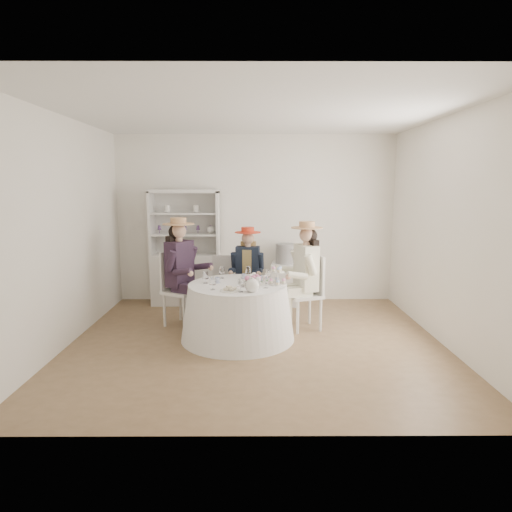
{
  "coord_description": "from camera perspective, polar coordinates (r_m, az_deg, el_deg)",
  "views": [
    {
      "loc": [
        -0.02,
        -4.99,
        1.89
      ],
      "look_at": [
        0.0,
        0.1,
        1.05
      ],
      "focal_mm": 30.0,
      "sensor_mm": 36.0,
      "label": 1
    }
  ],
  "objects": [
    {
      "name": "table_teapot",
      "position": [
        4.86,
        -0.49,
        -3.96
      ],
      "size": [
        0.23,
        0.16,
        0.17
      ],
      "rotation": [
        0.0,
        0.0,
        0.02
      ],
      "color": "white",
      "rests_on": "tea_table"
    },
    {
      "name": "guest_mid",
      "position": [
        6.17,
        -1.13,
        -1.4
      ],
      "size": [
        0.48,
        0.5,
        1.31
      ],
      "rotation": [
        0.0,
        0.0,
        -0.12
      ],
      "color": "silver",
      "rests_on": "ground"
    },
    {
      "name": "spare_chair",
      "position": [
        6.53,
        -4.12,
        -3.25
      ],
      "size": [
        0.43,
        0.43,
        0.87
      ],
      "rotation": [
        0.0,
        0.0,
        2.94
      ],
      "color": "silver",
      "rests_on": "ground"
    },
    {
      "name": "teacup_a",
      "position": [
        5.34,
        -5.24,
        -3.27
      ],
      "size": [
        0.1,
        0.1,
        0.06
      ],
      "primitive_type": "imported",
      "rotation": [
        0.0,
        0.0,
        0.33
      ],
      "color": "white",
      "rests_on": "tea_table"
    },
    {
      "name": "wall_front",
      "position": [
        3.04,
        0.17,
        -0.82
      ],
      "size": [
        4.5,
        0.0,
        4.5
      ],
      "primitive_type": "plane",
      "rotation": [
        -1.57,
        0.0,
        0.0
      ],
      "color": "white",
      "rests_on": "ground"
    },
    {
      "name": "ground",
      "position": [
        5.34,
        0.0,
        -11.37
      ],
      "size": [
        4.5,
        4.5,
        0.0
      ],
      "primitive_type": "plane",
      "color": "brown",
      "rests_on": "ground"
    },
    {
      "name": "side_table",
      "position": [
        6.9,
        3.91,
        -3.7
      ],
      "size": [
        0.48,
        0.48,
        0.67
      ],
      "primitive_type": "cube",
      "rotation": [
        0.0,
        0.0,
        -0.13
      ],
      "color": "silver",
      "rests_on": "ground"
    },
    {
      "name": "guest_right",
      "position": [
        5.63,
        6.46,
        -1.77
      ],
      "size": [
        0.59,
        0.54,
        1.44
      ],
      "rotation": [
        0.0,
        0.0,
        -1.24
      ],
      "color": "silver",
      "rests_on": "ground"
    },
    {
      "name": "flower_bowl",
      "position": [
        5.18,
        -0.6,
        -3.65
      ],
      "size": [
        0.26,
        0.26,
        0.06
      ],
      "primitive_type": "imported",
      "rotation": [
        0.0,
        0.0,
        0.14
      ],
      "color": "white",
      "rests_on": "tea_table"
    },
    {
      "name": "hutch",
      "position": [
        6.96,
        -9.28,
        -1.03
      ],
      "size": [
        1.22,
        0.76,
        1.83
      ],
      "rotation": [
        0.0,
        0.0,
        -0.34
      ],
      "color": "silver",
      "rests_on": "ground"
    },
    {
      "name": "tea_table",
      "position": [
        5.36,
        -2.45,
        -7.39
      ],
      "size": [
        1.41,
        1.41,
        0.69
      ],
      "rotation": [
        0.0,
        0.0,
        0.09
      ],
      "color": "white",
      "rests_on": "ground"
    },
    {
      "name": "sandwich_plate",
      "position": [
        4.93,
        -3.49,
        -4.52
      ],
      "size": [
        0.23,
        0.23,
        0.05
      ],
      "rotation": [
        0.0,
        0.0,
        -0.15
      ],
      "color": "white",
      "rests_on": "tea_table"
    },
    {
      "name": "hatbox",
      "position": [
        6.8,
        3.96,
        0.33
      ],
      "size": [
        0.38,
        0.38,
        0.31
      ],
      "primitive_type": "cylinder",
      "rotation": [
        0.0,
        0.0,
        0.25
      ],
      "color": "black",
      "rests_on": "side_table"
    },
    {
      "name": "guest_left",
      "position": [
        5.82,
        -9.95,
        -1.27
      ],
      "size": [
        0.63,
        0.58,
        1.47
      ],
      "rotation": [
        0.0,
        0.0,
        1.05
      ],
      "color": "silver",
      "rests_on": "ground"
    },
    {
      "name": "ceiling",
      "position": [
        5.06,
        0.01,
        18.58
      ],
      "size": [
        4.5,
        4.5,
        0.0
      ],
      "primitive_type": "plane",
      "rotation": [
        3.14,
        0.0,
        0.0
      ],
      "color": "white",
      "rests_on": "wall_back"
    },
    {
      "name": "cupcake_stand",
      "position": [
        5.24,
        2.87,
        -2.94
      ],
      "size": [
        0.23,
        0.23,
        0.22
      ],
      "rotation": [
        0.0,
        0.0,
        0.23
      ],
      "color": "white",
      "rests_on": "tea_table"
    },
    {
      "name": "teacup_b",
      "position": [
        5.54,
        -1.63,
        -2.79
      ],
      "size": [
        0.07,
        0.07,
        0.06
      ],
      "primitive_type": "imported",
      "rotation": [
        0.0,
        0.0,
        0.23
      ],
      "color": "white",
      "rests_on": "tea_table"
    },
    {
      "name": "flower_arrangement",
      "position": [
        5.17,
        -0.23,
        -3.06
      ],
      "size": [
        0.17,
        0.18,
        0.06
      ],
      "rotation": [
        0.0,
        0.0,
        0.26
      ],
      "color": "#CA6592",
      "rests_on": "tea_table"
    },
    {
      "name": "teacup_c",
      "position": [
        5.4,
        0.45,
        -3.07
      ],
      "size": [
        0.09,
        0.09,
        0.07
      ],
      "primitive_type": "imported",
      "rotation": [
        0.0,
        0.0,
        -0.08
      ],
      "color": "white",
      "rests_on": "tea_table"
    },
    {
      "name": "wall_right",
      "position": [
        5.51,
        24.13,
        2.93
      ],
      "size": [
        0.0,
        4.5,
        4.5
      ],
      "primitive_type": "plane",
      "rotation": [
        1.57,
        0.0,
        -1.57
      ],
      "color": "white",
      "rests_on": "ground"
    },
    {
      "name": "wall_left",
      "position": [
        5.49,
        -24.2,
        2.9
      ],
      "size": [
        0.0,
        4.5,
        4.5
      ],
      "primitive_type": "plane",
      "rotation": [
        1.57,
        0.0,
        1.57
      ],
      "color": "white",
      "rests_on": "ground"
    },
    {
      "name": "stemware_set",
      "position": [
        5.25,
        -2.48,
        -2.95
      ],
      "size": [
        0.85,
        0.85,
        0.15
      ],
      "color": "white",
      "rests_on": "tea_table"
    },
    {
      "name": "wall_back",
      "position": [
        7.01,
        -0.07,
        4.93
      ],
      "size": [
        4.5,
        0.0,
        4.5
      ],
      "primitive_type": "plane",
      "rotation": [
        1.57,
        0.0,
        0.0
      ],
      "color": "white",
      "rests_on": "ground"
    }
  ]
}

